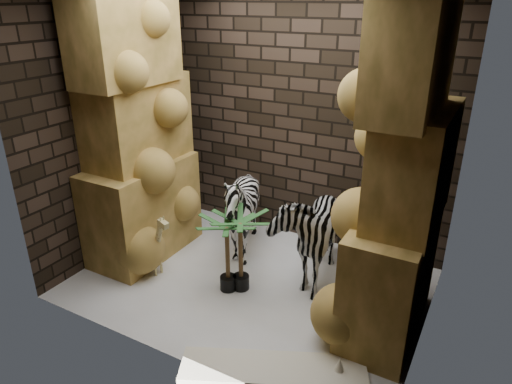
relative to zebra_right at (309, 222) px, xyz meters
The scene contains 13 objects.
floor 0.91m from the zebra_right, 137.24° to the right, with size 3.50×3.50×0.00m, color white.
wall_back 1.27m from the zebra_right, 120.16° to the left, with size 3.50×3.50×0.00m, color black.
wall_front 1.95m from the zebra_right, 105.65° to the right, with size 3.50×3.50×0.00m, color black.
wall_left 2.42m from the zebra_right, 168.88° to the right, with size 3.00×3.00×0.00m, color black.
wall_right 1.60m from the zebra_right, 18.88° to the right, with size 3.00×3.00×0.00m, color black.
rock_pillar_left 2.10m from the zebra_right, 166.87° to the right, with size 0.68×1.30×3.00m, color #DEAB58, non-canonical shape.
rock_pillar_right 1.35m from the zebra_right, 24.75° to the right, with size 0.58×1.25×3.00m, color #DEAB58, non-canonical shape.
zebra_right is the anchor object (origin of this frame).
zebra_left 0.84m from the zebra_right, behind, with size 0.91×1.13×1.02m, color white.
giraffe_toy 1.71m from the zebra_right, 153.87° to the right, with size 0.39×0.13×0.77m, color #D4C780, non-canonical shape.
palm_front 0.78m from the zebra_right, 132.02° to the right, with size 0.36×0.36×0.86m, color #12491E, non-canonical shape.
palm_back 0.91m from the zebra_right, 133.82° to the right, with size 0.36×0.36×0.82m, color #12491E, non-canonical shape.
surfboard 1.59m from the zebra_right, 77.58° to the right, with size 1.51×0.37×0.05m, color white.
Camera 1 is at (2.05, -3.56, 2.82)m, focal length 32.39 mm.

